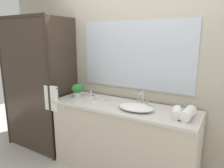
# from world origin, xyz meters

# --- Properties ---
(wall_back_with_mirror) EXTENTS (4.40, 0.06, 2.60)m
(wall_back_with_mirror) POSITION_xyz_m (0.00, 0.34, 1.30)
(wall_back_with_mirror) COLOR #B2A893
(wall_back_with_mirror) RESTS_ON ground_plane
(vanity_cabinet) EXTENTS (1.80, 0.58, 0.90)m
(vanity_cabinet) POSITION_xyz_m (0.00, 0.01, 0.45)
(vanity_cabinet) COLOR beige
(vanity_cabinet) RESTS_ON ground_plane
(shower_enclosure) EXTENTS (1.20, 0.59, 2.00)m
(shower_enclosure) POSITION_xyz_m (-1.27, -0.19, 1.02)
(shower_enclosure) COLOR #2D2319
(shower_enclosure) RESTS_ON ground_plane
(sink_basin) EXTENTS (0.42, 0.28, 0.06)m
(sink_basin) POSITION_xyz_m (0.20, -0.06, 0.93)
(sink_basin) COLOR white
(sink_basin) RESTS_ON vanity_cabinet
(faucet) EXTENTS (0.17, 0.14, 0.17)m
(faucet) POSITION_xyz_m (0.20, 0.13, 0.96)
(faucet) COLOR silver
(faucet) RESTS_ON vanity_cabinet
(potted_plant) EXTENTS (0.16, 0.16, 0.18)m
(potted_plant) POSITION_xyz_m (-0.71, 0.02, 1.00)
(potted_plant) COLOR beige
(potted_plant) RESTS_ON vanity_cabinet
(soap_dish) EXTENTS (0.10, 0.07, 0.04)m
(soap_dish) POSITION_xyz_m (-0.29, 0.07, 0.91)
(soap_dish) COLOR silver
(soap_dish) RESTS_ON vanity_cabinet
(amenity_bottle_body_wash) EXTENTS (0.02, 0.02, 0.08)m
(amenity_bottle_body_wash) POSITION_xyz_m (-0.41, 0.04, 0.94)
(amenity_bottle_body_wash) COLOR white
(amenity_bottle_body_wash) RESTS_ON vanity_cabinet
(amenity_bottle_shampoo) EXTENTS (0.03, 0.03, 0.10)m
(amenity_bottle_shampoo) POSITION_xyz_m (-0.56, 0.12, 0.95)
(amenity_bottle_shampoo) COLOR silver
(amenity_bottle_shampoo) RESTS_ON vanity_cabinet
(amenity_bottle_lotion) EXTENTS (0.03, 0.03, 0.08)m
(amenity_bottle_lotion) POSITION_xyz_m (-0.41, -0.04, 0.94)
(amenity_bottle_lotion) COLOR silver
(amenity_bottle_lotion) RESTS_ON vanity_cabinet
(rolled_towel_near_edge) EXTENTS (0.13, 0.26, 0.11)m
(rolled_towel_near_edge) POSITION_xyz_m (0.76, -0.03, 0.95)
(rolled_towel_near_edge) COLOR white
(rolled_towel_near_edge) RESTS_ON vanity_cabinet
(rolled_towel_middle) EXTENTS (0.13, 0.23, 0.10)m
(rolled_towel_middle) POSITION_xyz_m (0.65, -0.04, 0.95)
(rolled_towel_middle) COLOR white
(rolled_towel_middle) RESTS_ON vanity_cabinet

